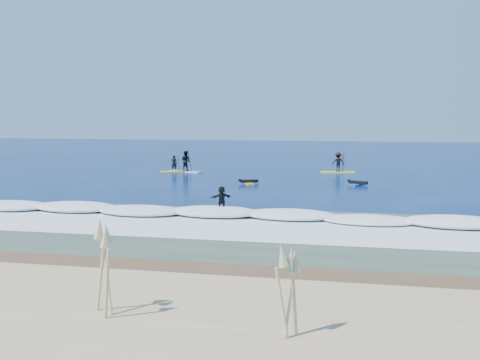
% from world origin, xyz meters
% --- Properties ---
extents(ground, '(160.00, 160.00, 0.00)m').
position_xyz_m(ground, '(0.00, 0.00, 0.00)').
color(ground, '#031047').
rests_on(ground, ground).
extents(wet_sand_strip, '(90.00, 5.00, 0.08)m').
position_xyz_m(wet_sand_strip, '(0.00, -21.50, 0.00)').
color(wet_sand_strip, brown).
rests_on(wet_sand_strip, ground).
extents(shallow_water, '(90.00, 13.00, 0.01)m').
position_xyz_m(shallow_water, '(0.00, -14.00, 0.01)').
color(shallow_water, '#324536').
rests_on(shallow_water, ground).
extents(breaking_wave, '(40.00, 6.00, 0.30)m').
position_xyz_m(breaking_wave, '(0.00, -10.00, 0.00)').
color(breaking_wave, white).
rests_on(breaking_wave, ground).
extents(whitewater, '(34.00, 5.00, 0.02)m').
position_xyz_m(whitewater, '(0.00, -13.00, 0.00)').
color(whitewater, silver).
rests_on(whitewater, ground).
extents(sup_paddler_left, '(2.70, 1.40, 1.84)m').
position_xyz_m(sup_paddler_left, '(-8.14, 11.11, 0.58)').
color(sup_paddler_left, yellow).
rests_on(sup_paddler_left, ground).
extents(sup_paddler_center, '(3.42, 1.88, 2.34)m').
position_xyz_m(sup_paddler_center, '(-7.13, 11.53, 0.87)').
color(sup_paddler_center, silver).
rests_on(sup_paddler_center, ground).
extents(sup_paddler_right, '(3.24, 1.27, 2.22)m').
position_xyz_m(sup_paddler_right, '(7.11, 13.73, 0.86)').
color(sup_paddler_right, '#FBFF1B').
rests_on(sup_paddler_right, ground).
extents(prone_paddler_near, '(1.55, 2.06, 0.42)m').
position_xyz_m(prone_paddler_near, '(0.33, 3.82, 0.14)').
color(prone_paddler_near, yellow).
rests_on(prone_paddler_near, ground).
extents(prone_paddler_far, '(1.57, 2.10, 0.43)m').
position_xyz_m(prone_paddler_far, '(8.71, 4.64, 0.15)').
color(prone_paddler_far, blue).
rests_on(prone_paddler_far, ground).
extents(wave_surfer, '(1.88, 1.55, 1.40)m').
position_xyz_m(wave_surfer, '(1.33, -9.54, 0.80)').
color(wave_surfer, white).
rests_on(wave_surfer, breaking_wave).
extents(marker_buoy, '(0.31, 0.31, 0.74)m').
position_xyz_m(marker_buoy, '(7.20, 32.59, 0.32)').
color(marker_buoy, '#E65214').
rests_on(marker_buoy, ground).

